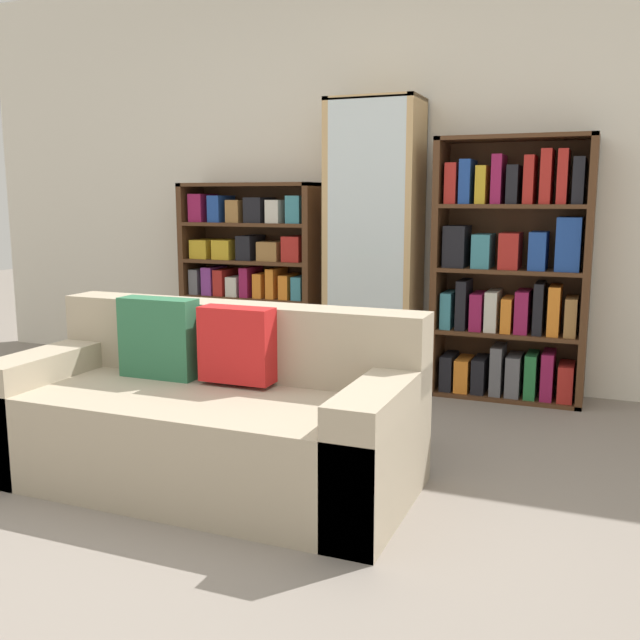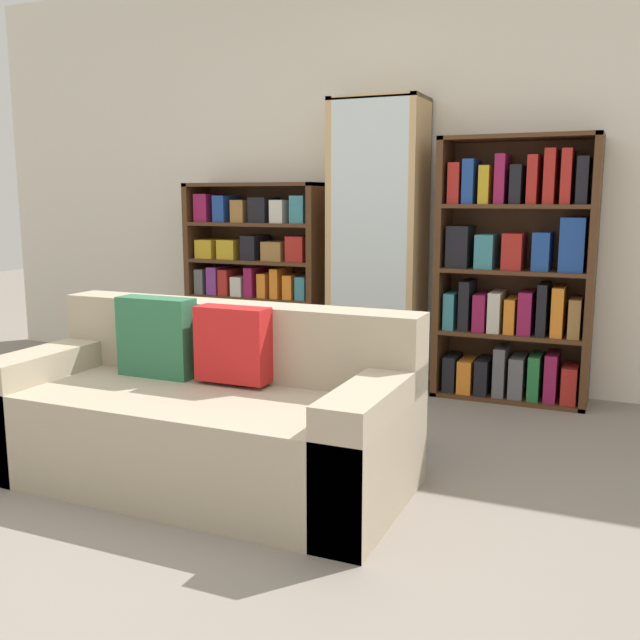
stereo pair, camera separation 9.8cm
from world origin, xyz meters
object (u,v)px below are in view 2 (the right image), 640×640
bookshelf_left (257,282)px  wine_bottle (402,421)px  couch (205,417)px  display_cabinet (378,246)px  bookshelf_right (515,277)px

bookshelf_left → wine_bottle: (1.39, -1.12, -0.49)m
couch → bookshelf_left: 1.98m
couch → bookshelf_left: size_ratio=1.35×
couch → bookshelf_left: bearing=111.7°
display_cabinet → wine_bottle: (0.51, -1.10, -0.76)m
bookshelf_right → wine_bottle: (-0.34, -1.12, -0.60)m
wine_bottle → display_cabinet: bearing=114.9°
bookshelf_right → bookshelf_left: bearing=-180.0°
couch → wine_bottle: size_ratio=5.13×
couch → bookshelf_right: 2.13m
bookshelf_left → bookshelf_right: size_ratio=0.84×
bookshelf_right → wine_bottle: 1.32m
bookshelf_left → bookshelf_right: bookshelf_right is taller
bookshelf_left → display_cabinet: bearing=-1.1°
wine_bottle → couch: bearing=-134.4°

